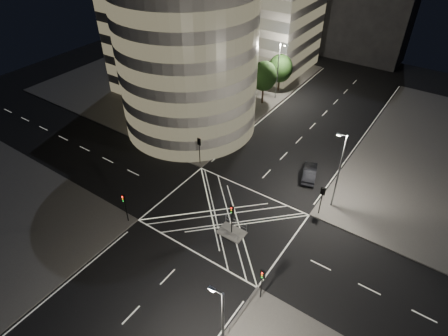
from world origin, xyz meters
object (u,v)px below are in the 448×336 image
Objects in this scene: traffic_signal_fl at (199,146)px; central_island at (232,232)px; street_lamp_right_far at (339,170)px; street_lamp_right_near at (222,330)px; traffic_signal_island at (232,214)px; street_lamp_left_near at (218,112)px; traffic_signal_nl at (125,203)px; traffic_signal_fr at (322,196)px; street_lamp_left_far at (278,69)px; sedan at (310,173)px; traffic_signal_nr at (262,279)px.

central_island is at bearing -37.54° from traffic_signal_fl.
street_lamp_right_far is 23.00m from street_lamp_right_near.
central_island is at bearing 0.00° from traffic_signal_island.
street_lamp_left_near is 32.13m from street_lamp_right_near.
traffic_signal_nl and traffic_signal_fr have the same top height.
street_lamp_right_near is at bearing -66.79° from street_lamp_left_far.
street_lamp_right_near reaches higher than central_island.
street_lamp_right_far is at bearing 6.88° from traffic_signal_fl.
street_lamp_right_near is at bearing -59.25° from central_island.
traffic_signal_fr reaches higher than central_island.
street_lamp_right_near is at bearing 80.98° from sedan.
traffic_signal_nl is 12.03m from traffic_signal_island.
street_lamp_left_far and street_lamp_right_far have the same top height.
traffic_signal_fr is at bearing -106.11° from street_lamp_right_far.
street_lamp_left_near and street_lamp_left_far have the same top height.
traffic_signal_fl and traffic_signal_nr have the same top height.
traffic_signal_fl is at bearing 90.00° from traffic_signal_nl.
traffic_signal_fl is 23.36m from street_lamp_left_far.
traffic_signal_nl is 23.85m from sedan.
traffic_signal_nr is 0.40× the size of street_lamp_right_near.
traffic_signal_island is 0.83× the size of sedan.
street_lamp_left_near is at bearing 164.08° from traffic_signal_fr.
sedan is at bearing 141.45° from street_lamp_right_far.
street_lamp_right_near is (7.44, -12.50, 5.47)m from central_island.
traffic_signal_nr reaches higher than sedan.
traffic_signal_nr reaches higher than central_island.
traffic_signal_fl is at bearing -173.12° from street_lamp_right_far.
traffic_signal_fl and traffic_signal_fr have the same top height.
sedan is (13.79, 5.74, -2.12)m from traffic_signal_fl.
traffic_signal_nr is 8.62m from traffic_signal_island.
street_lamp_left_far is 1.00× the size of street_lamp_right_near.
traffic_signal_island is at bearing -125.30° from street_lamp_right_far.
street_lamp_left_near is at bearing 170.97° from street_lamp_right_far.
traffic_signal_nr is at bearing -37.93° from central_island.
street_lamp_left_far is (-0.64, 36.80, 2.63)m from traffic_signal_nl.
street_lamp_left_near is at bearing -16.38° from sedan.
traffic_signal_fl is at bearing 180.00° from traffic_signal_fr.
traffic_signal_nr is 0.40× the size of street_lamp_right_far.
traffic_signal_nl is 0.83× the size of sedan.
street_lamp_right_far is at bearing -9.03° from street_lamp_left_near.
central_island is 0.30× the size of street_lamp_right_near.
traffic_signal_nr is 26.32m from street_lamp_left_near.
street_lamp_right_near reaches higher than traffic_signal_nr.
traffic_signal_fl is at bearing 142.31° from traffic_signal_nr.
street_lamp_left_far is at bearing 109.95° from central_island.
traffic_signal_fl is at bearing -83.03° from street_lamp_left_near.
street_lamp_left_near is (-0.64, 18.80, 2.63)m from traffic_signal_nl.
traffic_signal_fr is at bearing 50.67° from central_island.
street_lamp_left_near is at bearing 130.27° from traffic_signal_island.
sedan is at bearing 101.14° from traffic_signal_nr.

